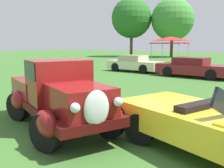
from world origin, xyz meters
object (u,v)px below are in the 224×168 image
show_car_cream (134,64)px  show_car_burgundy (193,67)px  feature_pickup_truck (58,94)px  neighbor_convertible (223,128)px  canopy_tent_left_field (170,40)px

show_car_cream → show_car_burgundy: 4.62m
feature_pickup_truck → neighbor_convertible: feature_pickup_truck is taller
feature_pickup_truck → show_car_burgundy: size_ratio=0.94×
show_car_cream → canopy_tent_left_field: (0.19, 6.56, 1.82)m
neighbor_convertible → canopy_tent_left_field: canopy_tent_left_field is taller
neighbor_convertible → show_car_burgundy: 11.97m
show_car_cream → show_car_burgundy: bearing=-9.6°
neighbor_convertible → show_car_cream: neighbor_convertible is taller
canopy_tent_left_field → neighbor_convertible: bearing=-66.1°
neighbor_convertible → show_car_cream: size_ratio=1.07×
show_car_cream → show_car_burgundy: same height
feature_pickup_truck → show_car_burgundy: feature_pickup_truck is taller
feature_pickup_truck → canopy_tent_left_field: bearing=103.4°
canopy_tent_left_field → show_car_burgundy: bearing=-59.2°
feature_pickup_truck → canopy_tent_left_field: 19.63m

